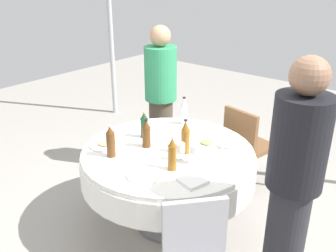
# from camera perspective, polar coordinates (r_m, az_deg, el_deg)

# --- Properties ---
(ground_plane) EXTENTS (10.00, 10.00, 0.00)m
(ground_plane) POSITION_cam_1_polar(r_m,az_deg,el_deg) (3.47, -0.00, -14.61)
(ground_plane) COLOR gray
(dining_table) EXTENTS (1.45, 1.45, 0.74)m
(dining_table) POSITION_cam_1_polar(r_m,az_deg,el_deg) (3.14, -0.00, -6.03)
(dining_table) COLOR white
(dining_table) RESTS_ON ground_plane
(bottle_amber_front) EXTENTS (0.07, 0.07, 0.27)m
(bottle_amber_front) POSITION_cam_1_polar(r_m,az_deg,el_deg) (2.73, 0.66, -4.36)
(bottle_amber_front) COLOR #8C5619
(bottle_amber_front) RESTS_ON dining_table
(bottle_clear_left) EXTENTS (0.07, 0.07, 0.27)m
(bottle_clear_left) POSITION_cam_1_polar(r_m,az_deg,el_deg) (3.54, 2.45, 2.22)
(bottle_clear_left) COLOR silver
(bottle_clear_left) RESTS_ON dining_table
(bottle_brown_mid) EXTENTS (0.07, 0.07, 0.25)m
(bottle_brown_mid) POSITION_cam_1_polar(r_m,az_deg,el_deg) (3.08, -3.33, -1.22)
(bottle_brown_mid) COLOR #593314
(bottle_brown_mid) RESTS_ON dining_table
(bottle_brown_east) EXTENTS (0.07, 0.07, 0.27)m
(bottle_brown_east) POSITION_cam_1_polar(r_m,az_deg,el_deg) (2.95, -8.75, -2.42)
(bottle_brown_east) COLOR #593314
(bottle_brown_east) RESTS_ON dining_table
(bottle_dark_green_right) EXTENTS (0.07, 0.07, 0.24)m
(bottle_dark_green_right) POSITION_cam_1_polar(r_m,az_deg,el_deg) (3.26, -3.66, 0.11)
(bottle_dark_green_right) COLOR #194728
(bottle_dark_green_right) RESTS_ON dining_table
(bottle_amber_west) EXTENTS (0.07, 0.07, 0.29)m
(bottle_amber_west) POSITION_cam_1_polar(r_m,az_deg,el_deg) (2.97, 2.68, -1.77)
(bottle_amber_west) COLOR #8C5619
(bottle_amber_west) RESTS_ON dining_table
(wine_glass_east) EXTENTS (0.06, 0.06, 0.13)m
(wine_glass_east) POSITION_cam_1_polar(r_m,az_deg,el_deg) (3.08, 9.85, -2.01)
(wine_glass_east) COLOR white
(wine_glass_east) RESTS_ON dining_table
(wine_glass_right) EXTENTS (0.08, 0.08, 0.16)m
(wine_glass_right) POSITION_cam_1_polar(r_m,az_deg,el_deg) (2.83, 4.11, -3.63)
(wine_glass_right) COLOR white
(wine_glass_right) RESTS_ON dining_table
(wine_glass_west) EXTENTS (0.07, 0.07, 0.14)m
(wine_glass_west) POSITION_cam_1_polar(r_m,az_deg,el_deg) (2.88, 1.90, -3.49)
(wine_glass_west) COLOR white
(wine_glass_west) RESTS_ON dining_table
(plate_south) EXTENTS (0.26, 0.26, 0.02)m
(plate_south) POSITION_cam_1_polar(r_m,az_deg,el_deg) (2.71, -3.67, -7.43)
(plate_south) COLOR white
(plate_south) RESTS_ON dining_table
(plate_near) EXTENTS (0.22, 0.22, 0.02)m
(plate_near) POSITION_cam_1_polar(r_m,az_deg,el_deg) (3.50, -1.29, -0.05)
(plate_near) COLOR white
(plate_near) RESTS_ON dining_table
(plate_inner) EXTENTS (0.24, 0.24, 0.04)m
(plate_inner) POSITION_cam_1_polar(r_m,az_deg,el_deg) (3.16, 5.88, -2.73)
(plate_inner) COLOR white
(plate_inner) RESTS_ON dining_table
(plate_rear) EXTENTS (0.24, 0.24, 0.04)m
(plate_rear) POSITION_cam_1_polar(r_m,az_deg,el_deg) (3.17, -9.69, -2.88)
(plate_rear) COLOR white
(plate_rear) RESTS_ON dining_table
(fork_left) EXTENTS (0.18, 0.02, 0.00)m
(fork_left) POSITION_cam_1_polar(r_m,az_deg,el_deg) (3.45, -5.85, -0.59)
(fork_left) COLOR silver
(fork_left) RESTS_ON dining_table
(folded_napkin) EXTENTS (0.21, 0.21, 0.02)m
(folded_napkin) POSITION_cam_1_polar(r_m,az_deg,el_deg) (2.63, 3.78, -8.37)
(folded_napkin) COLOR white
(folded_napkin) RESTS_ON dining_table
(person_front) EXTENTS (0.34, 0.34, 1.60)m
(person_front) POSITION_cam_1_polar(r_m,az_deg,el_deg) (4.01, -1.11, 4.40)
(person_front) COLOR #4C3F33
(person_front) RESTS_ON ground_plane
(person_left) EXTENTS (0.34, 0.34, 1.69)m
(person_left) POSITION_cam_1_polar(r_m,az_deg,el_deg) (2.45, 18.56, -8.44)
(person_left) COLOR #26262B
(person_left) RESTS_ON ground_plane
(chair_north) EXTENTS (0.48, 0.48, 0.87)m
(chair_north) POSITION_cam_1_polar(r_m,az_deg,el_deg) (3.80, 11.78, -2.38)
(chair_north) COLOR brown
(chair_north) RESTS_ON ground_plane
(tent_pole_secondary) EXTENTS (0.07, 0.07, 2.59)m
(tent_pole_secondary) POSITION_cam_1_polar(r_m,az_deg,el_deg) (5.66, -8.79, 14.46)
(tent_pole_secondary) COLOR #B2B5B7
(tent_pole_secondary) RESTS_ON ground_plane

